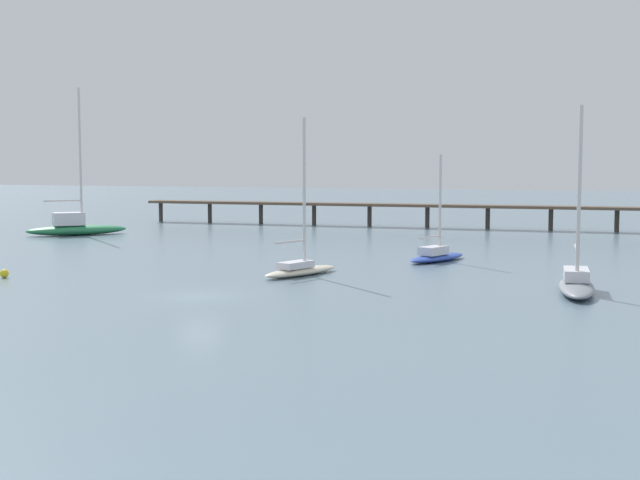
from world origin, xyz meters
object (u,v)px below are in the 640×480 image
Objects in this scene: sailboat_cream at (300,266)px; mooring_buoy_inner at (4,274)px; sailboat_blue at (436,254)px; sailboat_gray at (576,281)px; sailboat_green at (75,226)px; pier at (575,198)px.

mooring_buoy_inner is (-16.99, -7.63, -0.35)m from sailboat_cream.
sailboat_gray is at bearing -49.34° from sailboat_blue.
sailboat_gray reaches higher than sailboat_blue.
sailboat_green is 1.88× the size of sailboat_blue.
sailboat_gray is 1.02× the size of sailboat_cream.
sailboat_blue is (-10.69, 12.44, -0.12)m from sailboat_gray.
pier is 52.28m from sailboat_green.
mooring_buoy_inner is at bearing -141.67° from sailboat_blue.
mooring_buoy_inner is (15.78, -28.53, -0.65)m from sailboat_green.
pier is 45.86m from sailboat_gray.
sailboat_gray is (3.13, -45.67, -2.85)m from pier.
sailboat_gray reaches higher than mooring_buoy_inner.
sailboat_cream is at bearing 174.86° from sailboat_gray.
sailboat_blue reaches higher than pier.
sailboat_gray reaches higher than sailboat_cream.
pier is at bearing 26.40° from sailboat_green.
pier is 34.20m from sailboat_blue.
mooring_buoy_inner is (-23.44, -18.53, -0.25)m from sailboat_blue.
sailboat_green is 1.43× the size of sailboat_gray.
sailboat_blue is at bearing 130.66° from sailboat_gray.
sailboat_gray is 1.32× the size of sailboat_blue.
mooring_buoy_inner is at bearing -155.82° from sailboat_cream.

